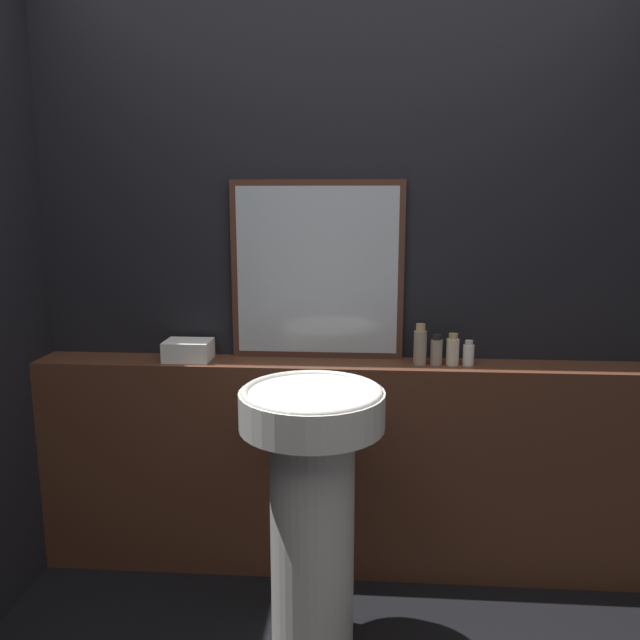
# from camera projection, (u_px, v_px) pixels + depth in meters

# --- Properties ---
(wall_back) EXTENTS (8.00, 0.06, 2.50)m
(wall_back) POSITION_uv_depth(u_px,v_px,m) (340.00, 275.00, 2.60)
(wall_back) COLOR black
(wall_back) RESTS_ON ground_plane
(vanity_counter) EXTENTS (2.49, 0.21, 0.91)m
(vanity_counter) POSITION_uv_depth(u_px,v_px,m) (338.00, 467.00, 2.62)
(vanity_counter) COLOR #512D1E
(vanity_counter) RESTS_ON ground_plane
(pedestal_sink) EXTENTS (0.49, 0.49, 0.95)m
(pedestal_sink) POSITION_uv_depth(u_px,v_px,m) (312.00, 495.00, 2.13)
(pedestal_sink) COLOR white
(pedestal_sink) RESTS_ON ground_plane
(mirror) EXTENTS (0.71, 0.03, 0.73)m
(mirror) POSITION_uv_depth(u_px,v_px,m) (317.00, 271.00, 2.55)
(mirror) COLOR #47281E
(mirror) RESTS_ON vanity_counter
(towel_stack) EXTENTS (0.19, 0.14, 0.08)m
(towel_stack) POSITION_uv_depth(u_px,v_px,m) (188.00, 350.00, 2.57)
(towel_stack) COLOR white
(towel_stack) RESTS_ON vanity_counter
(shampoo_bottle) EXTENTS (0.05, 0.05, 0.17)m
(shampoo_bottle) POSITION_uv_depth(u_px,v_px,m) (420.00, 346.00, 2.49)
(shampoo_bottle) COLOR gray
(shampoo_bottle) RESTS_ON vanity_counter
(conditioner_bottle) EXTENTS (0.05, 0.05, 0.12)m
(conditioner_bottle) POSITION_uv_depth(u_px,v_px,m) (436.00, 351.00, 2.49)
(conditioner_bottle) COLOR gray
(conditioner_bottle) RESTS_ON vanity_counter
(lotion_bottle) EXTENTS (0.05, 0.05, 0.13)m
(lotion_bottle) POSITION_uv_depth(u_px,v_px,m) (453.00, 350.00, 2.49)
(lotion_bottle) COLOR beige
(lotion_bottle) RESTS_ON vanity_counter
(body_wash_bottle) EXTENTS (0.04, 0.04, 0.10)m
(body_wash_bottle) POSITION_uv_depth(u_px,v_px,m) (468.00, 354.00, 2.48)
(body_wash_bottle) COLOR white
(body_wash_bottle) RESTS_ON vanity_counter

